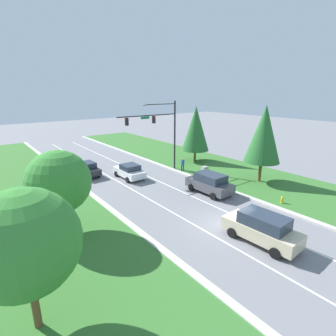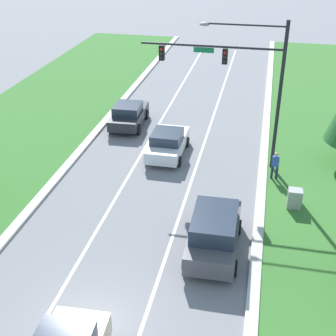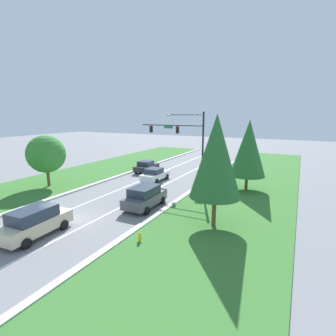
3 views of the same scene
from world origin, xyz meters
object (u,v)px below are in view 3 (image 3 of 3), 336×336
charcoal_sedan (146,166)px  pedestrian (199,183)px  fire_hydrant (140,237)px  conifer_near_right_tree (216,156)px  white_sedan (155,174)px  conifer_far_right_tree (248,148)px  oak_near_left_tree (46,154)px  champagne_suv (35,222)px  utility_cabinet (199,194)px  graphite_suv (145,197)px  traffic_signal_mast (185,137)px

charcoal_sedan → pedestrian: 11.50m
fire_hydrant → conifer_near_right_tree: conifer_near_right_tree is taller
white_sedan → conifer_far_right_tree: size_ratio=0.58×
charcoal_sedan → oak_near_left_tree: oak_near_left_tree is taller
charcoal_sedan → oak_near_left_tree: 13.42m
champagne_suv → conifer_near_right_tree: 13.21m
conifer_near_right_tree → champagne_suv: bearing=-145.5°
utility_cabinet → conifer_near_right_tree: conifer_near_right_tree is taller
conifer_far_right_tree → utility_cabinet: bearing=-122.9°
graphite_suv → fire_hydrant: bearing=-62.2°
champagne_suv → fire_hydrant: bearing=16.7°
conifer_near_right_tree → oak_near_left_tree: 20.31m
fire_hydrant → conifer_near_right_tree: size_ratio=0.09×
fire_hydrant → oak_near_left_tree: bearing=158.4°
champagne_suv → conifer_near_right_tree: bearing=31.5°
traffic_signal_mast → utility_cabinet: bearing=-51.1°
traffic_signal_mast → oak_near_left_tree: size_ratio=1.43×
charcoal_sedan → white_sedan: size_ratio=1.02×
utility_cabinet → pedestrian: (-1.03, 2.76, 0.40)m
charcoal_sedan → white_sedan: bearing=-49.5°
charcoal_sedan → graphite_suv: 14.63m
traffic_signal_mast → conifer_far_right_tree: traffic_signal_mast is taller
graphite_suv → utility_cabinet: 5.52m
traffic_signal_mast → charcoal_sedan: size_ratio=1.89×
white_sedan → conifer_far_right_tree: (10.95, 0.88, 3.80)m
traffic_signal_mast → graphite_suv: traffic_signal_mast is taller
champagne_suv → graphite_suv: champagne_suv is taller
utility_cabinet → oak_near_left_tree: oak_near_left_tree is taller
traffic_signal_mast → utility_cabinet: size_ratio=7.84×
white_sedan → oak_near_left_tree: 12.71m
charcoal_sedan → utility_cabinet: size_ratio=4.15×
charcoal_sedan → conifer_near_right_tree: bearing=-46.4°
traffic_signal_mast → oak_near_left_tree: traffic_signal_mast is taller
charcoal_sedan → white_sedan: 5.27m
pedestrian → charcoal_sedan: bearing=-21.9°
utility_cabinet → white_sedan: bearing=149.0°
traffic_signal_mast → oak_near_left_tree: (-13.72, -7.46, -1.82)m
graphite_suv → charcoal_sedan: bearing=119.9°
charcoal_sedan → graphite_suv: graphite_suv is taller
champagne_suv → graphite_suv: 8.94m
pedestrian → conifer_near_right_tree: (4.13, -8.05, 4.31)m
traffic_signal_mast → pedestrian: bearing=-30.7°
charcoal_sedan → conifer_far_right_tree: bearing=-14.1°
champagne_suv → pedestrian: bearing=64.8°
charcoal_sedan → conifer_far_right_tree: conifer_far_right_tree is taller
traffic_signal_mast → fire_hydrant: traffic_signal_mast is taller
conifer_near_right_tree → oak_near_left_tree: size_ratio=1.40×
graphite_suv → pedestrian: 7.41m
charcoal_sedan → champagne_suv: bearing=-82.0°
traffic_signal_mast → champagne_suv: size_ratio=1.67×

